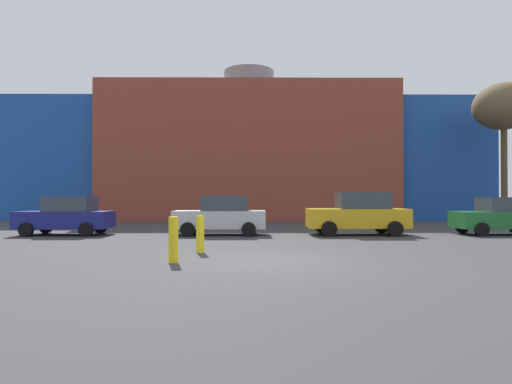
{
  "coord_description": "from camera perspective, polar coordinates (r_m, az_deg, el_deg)",
  "views": [
    {
      "loc": [
        -0.41,
        -10.98,
        1.66
      ],
      "look_at": [
        -0.27,
        9.02,
        1.89
      ],
      "focal_mm": 29.8,
      "sensor_mm": 36.0,
      "label": 1
    }
  ],
  "objects": [
    {
      "name": "bare_tree_0",
      "position": [
        30.58,
        30.31,
        9.75
      ],
      "size": [
        3.59,
        3.59,
        8.66
      ],
      "color": "brown",
      "rests_on": "ground_plane"
    },
    {
      "name": "ground_plane",
      "position": [
        11.11,
        1.74,
        -9.24
      ],
      "size": [
        200.0,
        200.0,
        0.0
      ],
      "primitive_type": "plane",
      "color": "#38383A"
    },
    {
      "name": "parked_car_3",
      "position": [
        21.53,
        29.99,
        -2.81
      ],
      "size": [
        3.8,
        1.87,
        1.65
      ],
      "rotation": [
        0.0,
        0.0,
        3.14
      ],
      "color": "#1E662D",
      "rests_on": "ground_plane"
    },
    {
      "name": "bollard_yellow_1",
      "position": [
        10.95,
        -11.03,
        -6.3
      ],
      "size": [
        0.24,
        0.24,
        1.16
      ],
      "primitive_type": "cylinder",
      "color": "yellow",
      "rests_on": "ground_plane"
    },
    {
      "name": "building_backdrop",
      "position": [
        34.24,
        -0.95,
        4.54
      ],
      "size": [
        34.7,
        10.88,
        11.76
      ],
      "color": "brown",
      "rests_on": "ground_plane"
    },
    {
      "name": "parked_car_1",
      "position": [
        18.63,
        -4.69,
        -3.13
      ],
      "size": [
        3.96,
        1.94,
        1.71
      ],
      "rotation": [
        0.0,
        0.0,
        3.14
      ],
      "color": "silver",
      "rests_on": "ground_plane"
    },
    {
      "name": "bollard_yellow_0",
      "position": [
        12.78,
        -7.5,
        -5.64
      ],
      "size": [
        0.24,
        0.24,
        1.09
      ],
      "primitive_type": "cylinder",
      "color": "yellow",
      "rests_on": "ground_plane"
    },
    {
      "name": "parked_car_2",
      "position": [
        19.14,
        13.55,
        -2.85
      ],
      "size": [
        4.28,
        2.1,
        1.85
      ],
      "rotation": [
        0.0,
        0.0,
        3.14
      ],
      "color": "gold",
      "rests_on": "ground_plane"
    },
    {
      "name": "parked_car_0",
      "position": [
        20.28,
        -24.09,
        -2.93
      ],
      "size": [
        3.87,
        1.9,
        1.68
      ],
      "rotation": [
        0.0,
        0.0,
        3.14
      ],
      "color": "navy",
      "rests_on": "ground_plane"
    }
  ]
}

